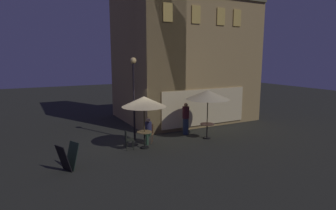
# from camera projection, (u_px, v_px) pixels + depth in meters

# --- Properties ---
(ground_plane) EXTENTS (60.00, 60.00, 0.00)m
(ground_plane) POSITION_uv_depth(u_px,v_px,m) (135.00, 144.00, 13.63)
(ground_plane) COLOR #2A2B23
(cafe_building) EXTENTS (8.10, 6.38, 8.51)m
(cafe_building) POSITION_uv_depth(u_px,v_px,m) (175.00, 55.00, 17.42)
(cafe_building) COLOR tan
(cafe_building) RESTS_ON ground
(street_lamp_near_corner) EXTENTS (0.30, 0.30, 4.13)m
(street_lamp_near_corner) POSITION_uv_depth(u_px,v_px,m) (134.00, 85.00, 13.85)
(street_lamp_near_corner) COLOR black
(street_lamp_near_corner) RESTS_ON ground
(menu_sandwich_board) EXTENTS (0.84, 0.78, 1.01)m
(menu_sandwich_board) POSITION_uv_depth(u_px,v_px,m) (68.00, 157.00, 10.37)
(menu_sandwich_board) COLOR black
(menu_sandwich_board) RESTS_ON ground
(cafe_table_0) EXTENTS (0.71, 0.71, 0.77)m
(cafe_table_0) POSITION_uv_depth(u_px,v_px,m) (207.00, 128.00, 14.48)
(cafe_table_0) COLOR black
(cafe_table_0) RESTS_ON ground
(cafe_table_1) EXTENTS (0.70, 0.70, 0.78)m
(cafe_table_1) POSITION_uv_depth(u_px,v_px,m) (144.00, 136.00, 12.93)
(cafe_table_1) COLOR black
(cafe_table_1) RESTS_ON ground
(patio_umbrella_0) EXTENTS (2.21, 2.21, 2.50)m
(patio_umbrella_0) POSITION_uv_depth(u_px,v_px,m) (208.00, 95.00, 14.20)
(patio_umbrella_0) COLOR black
(patio_umbrella_0) RESTS_ON ground
(patio_umbrella_1) EXTENTS (2.01, 2.01, 2.41)m
(patio_umbrella_1) POSITION_uv_depth(u_px,v_px,m) (144.00, 102.00, 12.65)
(patio_umbrella_1) COLOR black
(patio_umbrella_1) RESTS_ON ground
(cafe_chair_0) EXTENTS (0.57, 0.57, 0.90)m
(cafe_chair_0) POSITION_uv_depth(u_px,v_px,m) (149.00, 132.00, 13.79)
(cafe_chair_0) COLOR brown
(cafe_chair_0) RESTS_ON ground
(cafe_chair_1) EXTENTS (0.45, 0.45, 0.90)m
(cafe_chair_1) POSITION_uv_depth(u_px,v_px,m) (128.00, 138.00, 12.71)
(cafe_chair_1) COLOR black
(cafe_chair_1) RESTS_ON ground
(patron_seated_0) EXTENTS (0.48, 0.51, 1.24)m
(patron_seated_0) POSITION_uv_depth(u_px,v_px,m) (148.00, 129.00, 13.62)
(patron_seated_0) COLOR #2E4C34
(patron_seated_0) RESTS_ON ground
(patron_standing_1) EXTENTS (0.37, 0.37, 1.72)m
(patron_standing_1) POSITION_uv_depth(u_px,v_px,m) (186.00, 119.00, 15.23)
(patron_standing_1) COLOR #27334A
(patron_standing_1) RESTS_ON ground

